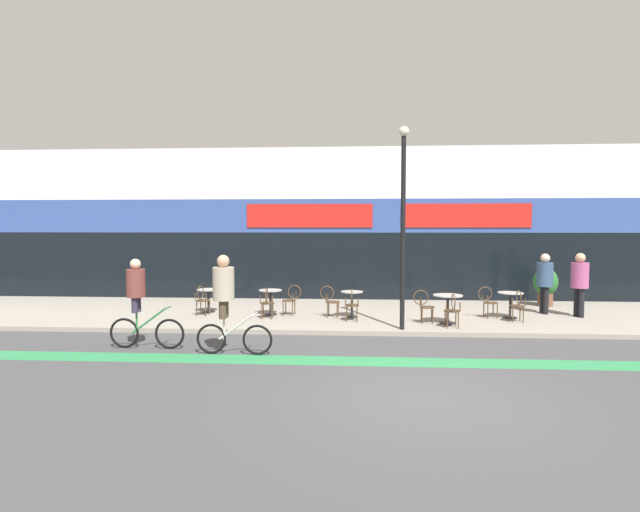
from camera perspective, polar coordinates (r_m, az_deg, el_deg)
The scene contains 24 objects.
ground_plane at distance 8.40m, azimuth 12.33°, elevation -15.65°, with size 120.00×120.00×0.00m, color #424244.
sidewalk_slab at distance 15.38m, azimuth 8.25°, elevation -6.65°, with size 40.00×5.50×0.12m, color gray.
storefront_facade at distance 19.85m, azimuth 7.23°, elevation 3.46°, with size 40.00×4.06×5.56m.
bike_lane_stripe at distance 10.42m, azimuth 10.53°, elevation -11.84°, with size 36.00×0.70×0.01m, color #2D844C.
bistro_table_0 at distance 15.65m, azimuth -12.63°, elevation -4.45°, with size 0.70×0.70×0.70m.
bistro_table_1 at distance 14.84m, azimuth -5.68°, elevation -4.70°, with size 0.68×0.68×0.75m.
bistro_table_2 at distance 14.43m, azimuth 3.67°, elevation -4.92°, with size 0.64×0.64×0.75m.
bistro_table_3 at distance 13.91m, azimuth 14.39°, elevation -5.21°, with size 0.79×0.79×0.77m.
bistro_table_4 at distance 15.27m, azimuth 20.92°, elevation -4.69°, with size 0.71×0.71×0.74m.
cafe_chair_0_near at distance 15.06m, azimuth -13.34°, elevation -4.71°, with size 0.45×0.60×0.90m.
cafe_chair_1_near at distance 14.23m, azimuth -6.08°, elevation -5.10°, with size 0.41×0.58×0.90m.
cafe_chair_1_side at distance 14.74m, azimuth -3.28°, elevation -4.79°, with size 0.60×0.45×0.90m.
cafe_chair_2_near at distance 13.81m, azimuth 3.66°, elevation -5.34°, with size 0.41×0.58×0.90m.
cafe_chair_2_side at distance 14.45m, azimuth 1.18°, elevation -4.95°, with size 0.59×0.43×0.90m.
cafe_chair_3_near at distance 13.31m, azimuth 14.90°, elevation -5.78°, with size 0.41×0.58×0.90m.
cafe_chair_3_side at distance 13.82m, azimuth 11.83°, elevation -5.41°, with size 0.58×0.42×0.90m.
cafe_chair_4_near at distance 14.68m, azimuth 21.64°, elevation -5.06°, with size 0.41×0.58×0.90m.
cafe_chair_4_side at distance 15.08m, azimuth 18.66°, elevation -4.78°, with size 0.60×0.45×0.90m.
planter_pot at distance 17.96m, azimuth 24.37°, elevation -3.01°, with size 0.77×0.77×1.26m.
lamp_post at distance 12.73m, azimuth 9.48°, elevation 4.87°, with size 0.26×0.26×5.10m.
cyclist_0 at distance 11.88m, azimuth -19.97°, elevation -4.52°, with size 1.73×0.48×2.01m.
cyclist_1 at distance 10.82m, azimuth -10.73°, elevation -4.42°, with size 1.66×0.49×2.13m.
pedestrian_near_end at distance 16.20m, azimuth 27.55°, elevation -2.36°, with size 0.58×0.58×1.85m.
pedestrian_far_end at distance 16.38m, azimuth 24.30°, elevation -2.31°, with size 0.53×0.53×1.81m.
Camera 1 is at (-1.23, -7.85, 2.73)m, focal length 28.00 mm.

